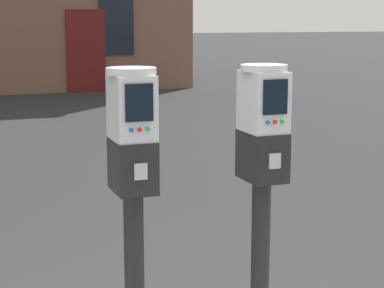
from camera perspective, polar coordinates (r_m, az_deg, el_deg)
parking_meter_near_kerb at (r=2.96m, az=-5.01°, el=-2.77°), size 0.22×0.25×1.53m
parking_meter_twin_adjacent at (r=3.18m, az=5.94°, el=-1.88°), size 0.22×0.25×1.53m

